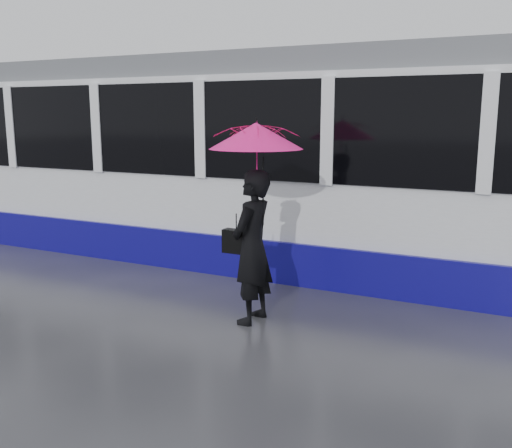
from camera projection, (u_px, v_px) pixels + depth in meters
The scene contains 6 objects.
ground at pixel (284, 317), 6.95m from camera, with size 90.00×90.00×0.00m, color #2A2A2F.
rails at pixel (347, 268), 9.15m from camera, with size 34.00×1.51×0.02m.
tram at pixel (166, 159), 10.34m from camera, with size 26.00×2.56×3.35m.
woman at pixel (252, 247), 6.64m from camera, with size 0.66×0.43×1.81m, color black.
umbrella at pixel (256, 154), 6.42m from camera, with size 1.09×1.09×1.22m.
handbag at pixel (236, 241), 6.75m from camera, with size 0.33×0.15×0.46m.
Camera 1 is at (2.63, -6.07, 2.43)m, focal length 40.00 mm.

